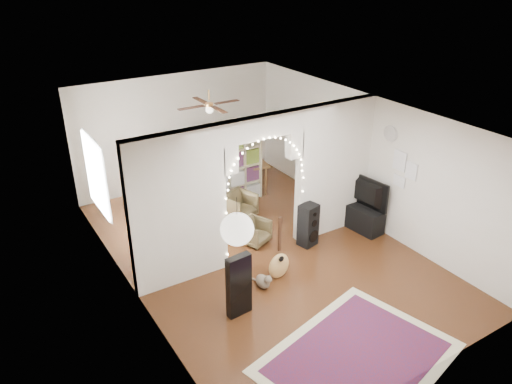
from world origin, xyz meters
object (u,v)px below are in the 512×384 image
acoustic_guitar (279,256)px  dining_table (240,166)px  dining_chair_right (239,206)px  bookcase (225,168)px  dining_chair_left (254,232)px  floor_speaker (308,225)px  media_console (360,217)px

acoustic_guitar → dining_table: (1.16, 3.31, 0.23)m
dining_table → dining_chair_right: (-0.63, -1.03, -0.40)m
acoustic_guitar → bookcase: 3.12m
dining_table → bookcase: bearing=-141.7°
dining_chair_left → dining_chair_right: 1.09m
acoustic_guitar → floor_speaker: (1.11, 0.62, -0.02)m
bookcase → dining_chair_left: bookcase is taller
dining_table → dining_chair_left: bearing=-102.1°
media_console → bookcase: size_ratio=0.58×
dining_chair_right → floor_speaker: bearing=-87.8°
dining_table → dining_chair_right: dining_table is taller
acoustic_guitar → media_console: acoustic_guitar is taller
media_console → dining_table: dining_table is taller
media_console → bookcase: (-1.80, 2.46, 0.61)m
dining_table → dining_chair_left: dining_table is taller
floor_speaker → dining_chair_right: floor_speaker is taller
floor_speaker → bookcase: bookcase is taller
media_console → dining_table: 3.05m
floor_speaker → media_console: floor_speaker is taller
acoustic_guitar → bookcase: size_ratio=0.60×
floor_speaker → bookcase: 2.50m
floor_speaker → dining_chair_left: size_ratio=1.62×
dining_chair_left → dining_chair_right: dining_chair_right is taller
floor_speaker → dining_table: 2.70m
bookcase → dining_table: (0.55, 0.28, -0.18)m
acoustic_guitar → bookcase: bookcase is taller
dining_table → floor_speaker: bearing=-79.9°
floor_speaker → media_console: 1.32m
dining_chair_left → acoustic_guitar: bearing=-125.7°
floor_speaker → dining_table: (0.05, 2.69, 0.25)m
floor_speaker → dining_chair_right: size_ratio=1.39×
floor_speaker → dining_table: floor_speaker is taller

